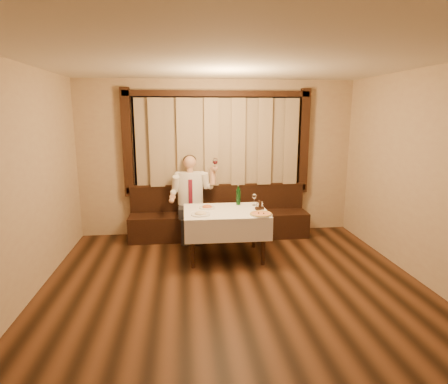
{
  "coord_description": "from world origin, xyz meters",
  "views": [
    {
      "loc": [
        -0.63,
        -3.81,
        2.22
      ],
      "look_at": [
        0.0,
        1.9,
        1.0
      ],
      "focal_mm": 30.0,
      "sensor_mm": 36.0,
      "label": 1
    }
  ],
  "objects": [
    {
      "name": "cruet_caddy",
      "position": [
        0.53,
        1.69,
        0.81
      ],
      "size": [
        0.14,
        0.1,
        0.14
      ],
      "rotation": [
        0.0,
        0.0,
        0.33
      ],
      "color": "black",
      "rests_on": "dining_table"
    },
    {
      "name": "banquette",
      "position": [
        0.0,
        2.72,
        0.31
      ],
      "size": [
        3.2,
        0.61,
        0.94
      ],
      "color": "black",
      "rests_on": "ground"
    },
    {
      "name": "table_wine_glass",
      "position": [
        0.5,
        1.97,
        0.9
      ],
      "size": [
        0.07,
        0.07,
        0.19
      ],
      "rotation": [
        0.0,
        0.0,
        -0.26
      ],
      "color": "white",
      "rests_on": "dining_table"
    },
    {
      "name": "pasta_cream",
      "position": [
        -0.39,
        1.47,
        0.8
      ],
      "size": [
        0.28,
        0.28,
        0.1
      ],
      "rotation": [
        0.0,
        0.0,
        -0.35
      ],
      "color": "white",
      "rests_on": "dining_table"
    },
    {
      "name": "pizza",
      "position": [
        0.49,
        1.37,
        0.77
      ],
      "size": [
        0.34,
        0.34,
        0.04
      ],
      "rotation": [
        0.0,
        0.0,
        0.35
      ],
      "color": "white",
      "rests_on": "dining_table"
    },
    {
      "name": "dining_table",
      "position": [
        0.0,
        1.7,
        0.65
      ],
      "size": [
        1.27,
        0.97,
        0.76
      ],
      "color": "black",
      "rests_on": "ground"
    },
    {
      "name": "pasta_red",
      "position": [
        -0.27,
        1.87,
        0.79
      ],
      "size": [
        0.25,
        0.25,
        0.09
      ],
      "rotation": [
        0.0,
        0.0,
        -0.08
      ],
      "color": "white",
      "rests_on": "dining_table"
    },
    {
      "name": "seated_man",
      "position": [
        -0.51,
        2.63,
        0.86
      ],
      "size": [
        0.84,
        0.63,
        1.5
      ],
      "color": "black",
      "rests_on": "ground"
    },
    {
      "name": "room",
      "position": [
        -0.0,
        0.97,
        1.5
      ],
      "size": [
        5.01,
        6.01,
        2.81
      ],
      "color": "black",
      "rests_on": "ground"
    },
    {
      "name": "green_bottle",
      "position": [
        0.25,
        2.03,
        0.89
      ],
      "size": [
        0.07,
        0.07,
        0.32
      ],
      "rotation": [
        0.0,
        0.0,
        -0.03
      ],
      "color": "#104F1A",
      "rests_on": "dining_table"
    }
  ]
}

